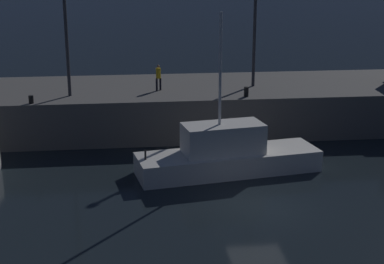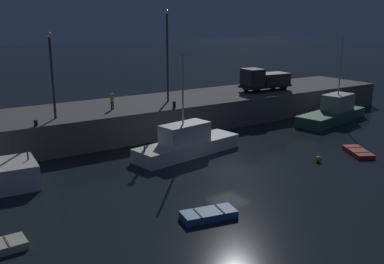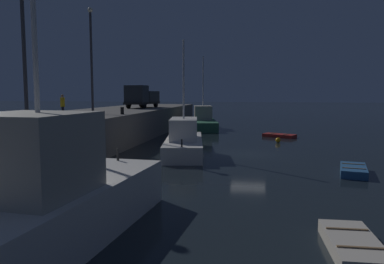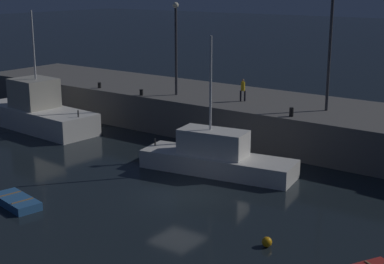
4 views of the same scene
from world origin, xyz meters
name	(u,v)px [view 2 (image 2 of 4)]	position (x,y,z in m)	size (l,w,h in m)	color
ground_plane	(229,169)	(0.00, 0.00, 0.00)	(320.00, 320.00, 0.00)	black
pier_quay	(143,117)	(0.00, 13.75, 1.36)	(60.12, 8.71, 2.71)	#5B5956
fishing_boat_blue	(187,143)	(-0.65, 4.68, 0.95)	(9.73, 4.12, 8.17)	silver
fishing_boat_white	(333,112)	(18.67, 6.06, 0.98)	(9.94, 4.74, 8.97)	#2D6647
dinghy_orange_near	(358,152)	(11.16, -2.80, 0.16)	(2.69, 3.45, 0.36)	#B22823
dinghy_red_small	(209,214)	(-5.92, -5.86, 0.21)	(3.25, 1.88, 0.47)	#2D6099
mooring_buoy_near	(318,159)	(6.81, -2.46, 0.23)	(0.45, 0.45, 0.45)	orange
lamp_post_west	(52,68)	(-9.06, 11.63, 6.85)	(0.44, 0.44, 6.98)	#38383D
lamp_post_east	(167,49)	(2.55, 13.21, 7.79)	(0.44, 0.44, 8.79)	#38383D
utility_truck	(264,80)	(14.68, 12.69, 4.00)	(6.04, 2.70, 2.57)	black
dockworker	(112,99)	(-3.65, 12.53, 3.64)	(0.42, 0.42, 1.63)	black
bollard_west	(36,123)	(-11.08, 9.88, 2.94)	(0.28, 0.28, 0.45)	black
bollard_east	(174,104)	(1.47, 10.18, 3.01)	(0.28, 0.28, 0.59)	black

